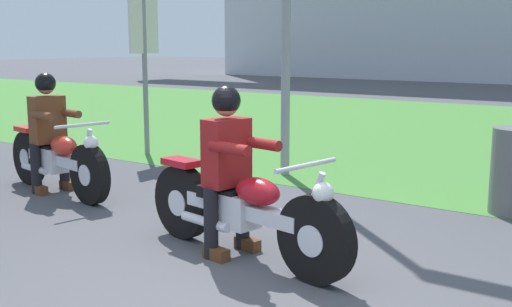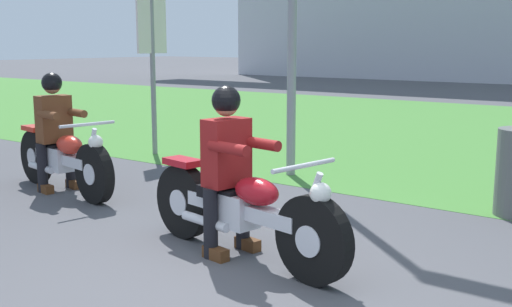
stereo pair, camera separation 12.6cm
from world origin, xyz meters
name	(u,v)px [view 1 (the left image)]	position (x,y,z in m)	size (l,w,h in m)	color
ground	(213,303)	(0.00, 0.00, 0.00)	(120.00, 120.00, 0.00)	#4C4C51
motorcycle_lead	(242,211)	(-0.38, 0.86, 0.40)	(2.22, 0.70, 0.89)	black
rider_lead	(228,157)	(-0.55, 0.89, 0.83)	(0.60, 0.52, 1.42)	black
motorcycle_follow	(57,160)	(-3.52, 1.42, 0.40)	(2.12, 0.68, 0.89)	black
rider_follow	(48,123)	(-3.68, 1.45, 0.83)	(0.60, 0.52, 1.41)	black
sign_banner	(144,45)	(-4.55, 3.93, 1.72)	(0.08, 0.60, 2.60)	gray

